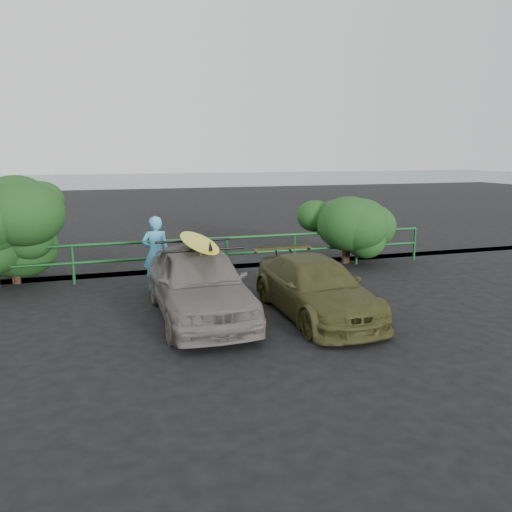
{
  "coord_description": "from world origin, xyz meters",
  "views": [
    {
      "loc": [
        -2.18,
        -8.12,
        3.28
      ],
      "look_at": [
        0.92,
        1.97,
        1.1
      ],
      "focal_mm": 35.0,
      "sensor_mm": 36.0,
      "label": 1
    }
  ],
  "objects_px": {
    "guardrail": "(191,257)",
    "surfboard": "(198,242)",
    "sedan": "(199,282)",
    "man": "(156,253)",
    "olive_vehicle": "(316,288)"
  },
  "relations": [
    {
      "from": "guardrail",
      "to": "olive_vehicle",
      "type": "xyz_separation_m",
      "value": [
        1.89,
        -4.04,
        0.06
      ]
    },
    {
      "from": "guardrail",
      "to": "olive_vehicle",
      "type": "distance_m",
      "value": 4.45
    },
    {
      "from": "guardrail",
      "to": "sedan",
      "type": "relative_size",
      "value": 3.25
    },
    {
      "from": "sedan",
      "to": "surfboard",
      "type": "relative_size",
      "value": 1.56
    },
    {
      "from": "guardrail",
      "to": "surfboard",
      "type": "bearing_deg",
      "value": -96.95
    },
    {
      "from": "olive_vehicle",
      "to": "man",
      "type": "relative_size",
      "value": 2.19
    },
    {
      "from": "olive_vehicle",
      "to": "man",
      "type": "bearing_deg",
      "value": 133.59
    },
    {
      "from": "man",
      "to": "surfboard",
      "type": "relative_size",
      "value": 0.66
    },
    {
      "from": "sedan",
      "to": "man",
      "type": "bearing_deg",
      "value": 103.78
    },
    {
      "from": "olive_vehicle",
      "to": "man",
      "type": "height_order",
      "value": "man"
    },
    {
      "from": "sedan",
      "to": "olive_vehicle",
      "type": "xyz_separation_m",
      "value": [
        2.31,
        -0.56,
        -0.15
      ]
    },
    {
      "from": "guardrail",
      "to": "man",
      "type": "height_order",
      "value": "man"
    },
    {
      "from": "sedan",
      "to": "surfboard",
      "type": "xyz_separation_m",
      "value": [
        -0.0,
        0.0,
        0.83
      ]
    },
    {
      "from": "guardrail",
      "to": "sedan",
      "type": "distance_m",
      "value": 3.51
    },
    {
      "from": "sedan",
      "to": "surfboard",
      "type": "distance_m",
      "value": 0.83
    }
  ]
}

